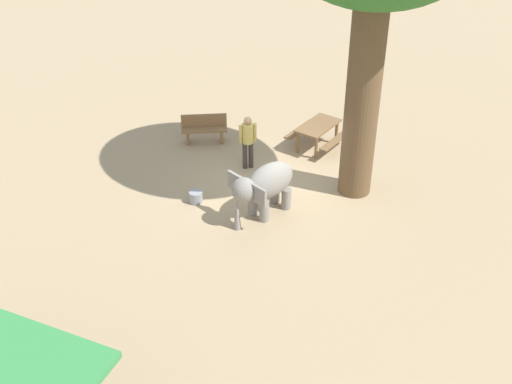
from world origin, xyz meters
The scene contains 6 objects.
ground_plane centered at (0.00, 0.00, 0.00)m, with size 60.00×60.00×0.00m, color tan.
elephant centered at (-0.31, 1.29, 0.88)m, with size 1.58×1.97×1.38m.
person_handler centered at (1.04, -0.71, 0.95)m, with size 0.42×0.35×1.62m.
wooden_bench centered at (2.92, -1.62, 0.47)m, with size 1.42×1.02×0.88m.
picnic_table_near centered at (-0.42, -2.64, 0.59)m, with size 1.77×1.78×0.78m.
feed_bucket centered at (1.57, 1.50, 0.16)m, with size 0.36×0.36×0.32m, color gray.
Camera 1 is at (-5.50, 13.79, 9.44)m, focal length 44.56 mm.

